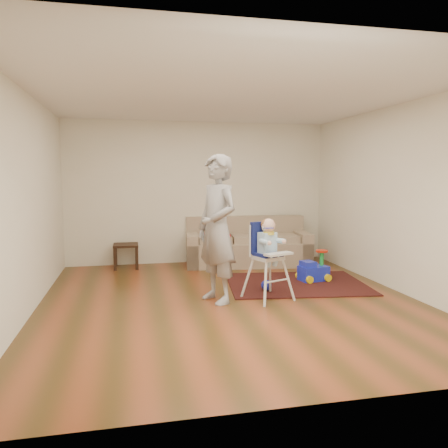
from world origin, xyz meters
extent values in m
plane|color=#452F11|center=(0.00, 0.00, 0.00)|extent=(5.50, 5.50, 0.00)
cube|color=silver|center=(0.00, 2.75, 1.35)|extent=(5.00, 0.04, 2.70)
cube|color=silver|center=(-2.50, 0.00, 1.35)|extent=(0.04, 5.50, 2.70)
cube|color=silver|center=(2.50, 0.00, 1.35)|extent=(0.04, 5.50, 2.70)
cube|color=white|center=(0.00, 0.00, 2.70)|extent=(5.00, 5.50, 0.04)
cube|color=red|center=(0.23, 2.25, 0.59)|extent=(0.56, 0.39, 0.04)
cube|color=black|center=(1.21, 0.66, 0.01)|extent=(2.27, 1.81, 0.02)
sphere|color=#1C2BD5|center=(0.62, 0.35, 0.09)|extent=(0.15, 0.15, 0.15)
cylinder|color=#1C2BD5|center=(0.46, -0.14, 0.99)|extent=(0.05, 0.12, 0.01)
imported|color=gray|center=(-0.17, 0.01, 0.98)|extent=(0.72, 0.84, 1.96)
camera|label=1|loc=(-1.28, -5.60, 1.69)|focal=35.00mm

